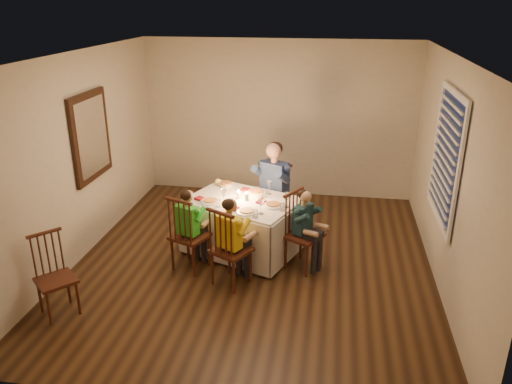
% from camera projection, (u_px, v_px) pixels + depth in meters
% --- Properties ---
extents(ground, '(5.00, 5.00, 0.00)m').
position_uv_depth(ground, '(254.00, 262.00, 6.48)').
color(ground, black).
rests_on(ground, ground).
extents(wall_left, '(0.02, 5.00, 2.60)m').
position_uv_depth(wall_left, '(79.00, 158.00, 6.34)').
color(wall_left, beige).
rests_on(wall_left, ground).
extents(wall_right, '(0.02, 5.00, 2.60)m').
position_uv_depth(wall_right, '(449.00, 177.00, 5.66)').
color(wall_right, beige).
rests_on(wall_right, ground).
extents(wall_back, '(4.50, 0.02, 2.60)m').
position_uv_depth(wall_back, '(278.00, 119.00, 8.30)').
color(wall_back, beige).
rests_on(wall_back, ground).
extents(ceiling, '(5.00, 5.00, 0.00)m').
position_uv_depth(ceiling, '(253.00, 56.00, 5.53)').
color(ceiling, white).
rests_on(ceiling, wall_back).
extents(dining_table, '(1.69, 1.46, 0.71)m').
position_uv_depth(dining_table, '(243.00, 214.00, 6.59)').
color(dining_table, silver).
rests_on(dining_table, ground).
extents(chair_adult, '(0.54, 0.53, 1.00)m').
position_uv_depth(chair_adult, '(273.00, 230.00, 7.36)').
color(chair_adult, '#35180E').
rests_on(chair_adult, ground).
extents(chair_near_left, '(0.53, 0.52, 1.00)m').
position_uv_depth(chair_near_left, '(192.00, 268.00, 6.33)').
color(chair_near_left, '#35180E').
rests_on(chair_near_left, ground).
extents(chair_near_right, '(0.55, 0.54, 1.00)m').
position_uv_depth(chair_near_right, '(232.00, 283.00, 6.00)').
color(chair_near_right, '#35180E').
rests_on(chair_near_right, ground).
extents(chair_end, '(0.54, 0.55, 1.00)m').
position_uv_depth(chair_end, '(303.00, 267.00, 6.34)').
color(chair_end, '#35180E').
rests_on(chair_end, ground).
extents(chair_extra, '(0.52, 0.52, 0.92)m').
position_uv_depth(chair_extra, '(62.00, 313.00, 5.43)').
color(chair_extra, '#35180E').
rests_on(chair_extra, ground).
extents(adult, '(0.65, 0.63, 1.33)m').
position_uv_depth(adult, '(273.00, 230.00, 7.36)').
color(adult, navy).
rests_on(adult, ground).
extents(child_green, '(0.44, 0.43, 1.06)m').
position_uv_depth(child_green, '(192.00, 268.00, 6.33)').
color(child_green, green).
rests_on(child_green, ground).
extents(child_yellow, '(0.49, 0.48, 1.10)m').
position_uv_depth(child_yellow, '(232.00, 283.00, 6.00)').
color(child_yellow, yellow).
rests_on(child_yellow, ground).
extents(child_teal, '(0.44, 0.45, 1.05)m').
position_uv_depth(child_teal, '(303.00, 267.00, 6.34)').
color(child_teal, '#17333A').
rests_on(child_teal, ground).
extents(setting_adult, '(0.34, 0.34, 0.02)m').
position_uv_depth(setting_adult, '(256.00, 192.00, 6.73)').
color(setting_adult, white).
rests_on(setting_adult, dining_table).
extents(setting_green, '(0.34, 0.34, 0.02)m').
position_uv_depth(setting_green, '(211.00, 201.00, 6.43)').
color(setting_green, white).
rests_on(setting_green, dining_table).
extents(setting_yellow, '(0.34, 0.34, 0.02)m').
position_uv_depth(setting_yellow, '(247.00, 212.00, 6.12)').
color(setting_yellow, white).
rests_on(setting_yellow, dining_table).
extents(setting_teal, '(0.34, 0.34, 0.02)m').
position_uv_depth(setting_teal, '(273.00, 205.00, 6.32)').
color(setting_teal, white).
rests_on(setting_teal, dining_table).
extents(candle_left, '(0.06, 0.06, 0.10)m').
position_uv_depth(candle_left, '(239.00, 195.00, 6.52)').
color(candle_left, silver).
rests_on(candle_left, dining_table).
extents(candle_right, '(0.06, 0.06, 0.10)m').
position_uv_depth(candle_right, '(247.00, 197.00, 6.46)').
color(candle_right, silver).
rests_on(candle_right, dining_table).
extents(squash, '(0.09, 0.09, 0.09)m').
position_uv_depth(squash, '(218.00, 182.00, 7.00)').
color(squash, yellow).
rests_on(squash, dining_table).
extents(orange_fruit, '(0.08, 0.08, 0.08)m').
position_uv_depth(orange_fruit, '(262.00, 199.00, 6.41)').
color(orange_fruit, '#FF6115').
rests_on(orange_fruit, dining_table).
extents(serving_bowl, '(0.29, 0.29, 0.05)m').
position_uv_depth(serving_bowl, '(226.00, 185.00, 6.94)').
color(serving_bowl, white).
rests_on(serving_bowl, dining_table).
extents(wall_mirror, '(0.06, 0.95, 1.15)m').
position_uv_depth(wall_mirror, '(91.00, 136.00, 6.54)').
color(wall_mirror, black).
rests_on(wall_mirror, wall_left).
extents(window_blinds, '(0.07, 1.34, 1.54)m').
position_uv_depth(window_blinds, '(445.00, 157.00, 5.69)').
color(window_blinds, '#0D1735').
rests_on(window_blinds, wall_right).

